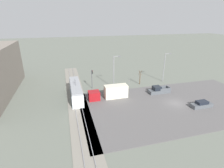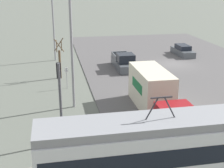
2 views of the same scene
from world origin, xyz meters
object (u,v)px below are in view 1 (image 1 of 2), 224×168
box_truck (111,92)px  traffic_light_pole (92,77)px  pickup_truck (159,90)px  sedan_car_0 (202,104)px  no_parking_sign (129,82)px  street_lamp_mid_block (114,70)px  light_rail_tram (76,91)px  street_tree (140,78)px  street_lamp_near_crossing (165,66)px

box_truck → traffic_light_pole: bearing=24.2°
pickup_truck → sedan_car_0: size_ratio=1.17×
box_truck → traffic_light_pole: traffic_light_pole is taller
traffic_light_pole → no_parking_sign: 10.80m
sedan_car_0 → street_lamp_mid_block: size_ratio=0.53×
box_truck → traffic_light_pole: (7.33, 3.29, 1.90)m
pickup_truck → street_lamp_mid_block: bearing=56.9°
light_rail_tram → traffic_light_pole: bearing=-45.8°
street_lamp_mid_block → traffic_light_pole: bearing=78.8°
street_tree → no_parking_sign: 3.61m
street_lamp_near_crossing → street_lamp_mid_block: size_ratio=0.96×
street_lamp_mid_block → light_rail_tram: bearing=108.0°
light_rail_tram → street_tree: light_rail_tram is taller
light_rail_tram → pickup_truck: bearing=-98.4°
light_rail_tram → no_parking_sign: (3.81, -15.39, -0.45)m
traffic_light_pole → street_tree: traffic_light_pole is taller
street_tree → no_parking_sign: (-0.50, 3.51, -0.67)m
light_rail_tram → no_parking_sign: bearing=-76.1°
light_rail_tram → street_lamp_mid_block: size_ratio=1.35×
street_lamp_mid_block → street_tree: bearing=-84.4°
light_rail_tram → street_lamp_near_crossing: (4.68, -26.97, 3.26)m
sedan_car_0 → street_tree: bearing=-156.9°
traffic_light_pole → street_lamp_mid_block: size_ratio=0.58×
sedan_car_0 → traffic_light_pole: bearing=-129.1°
light_rail_tram → box_truck: light_rail_tram is taller
pickup_truck → no_parking_sign: (6.91, 5.59, 0.48)m
pickup_truck → street_lamp_mid_block: (6.62, 10.15, 4.38)m
box_truck → sedan_car_0: (-9.92, -17.96, -0.84)m
pickup_truck → street_tree: (7.42, 2.08, 1.14)m
light_rail_tram → street_lamp_mid_block: 11.90m
light_rail_tram → street_tree: 19.39m
street_lamp_near_crossing → no_parking_sign: size_ratio=4.22×
sedan_car_0 → light_rail_tram: bearing=-115.7°
light_rail_tram → sedan_car_0: (-12.55, -26.09, -1.06)m
street_tree → pickup_truck: bearing=-164.3°
street_lamp_near_crossing → pickup_truck: bearing=142.4°
traffic_light_pole → no_parking_sign: bearing=-94.8°
light_rail_tram → traffic_light_pole: traffic_light_pole is taller
light_rail_tram → sedan_car_0: size_ratio=2.56×
sedan_car_0 → traffic_light_pole: size_ratio=0.91×
street_tree → street_lamp_near_crossing: size_ratio=0.49×
light_rail_tram → no_parking_sign: size_ratio=5.95×
street_lamp_mid_block → street_lamp_near_crossing: bearing=-85.9°
light_rail_tram → traffic_light_pole: 6.96m
box_truck → street_lamp_mid_block: street_lamp_mid_block is taller
traffic_light_pole → no_parking_sign: traffic_light_pole is taller
street_lamp_mid_block → no_parking_sign: 6.01m
pickup_truck → street_tree: street_tree is taller
no_parking_sign → box_truck: bearing=131.6°
light_rail_tram → box_truck: 8.55m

